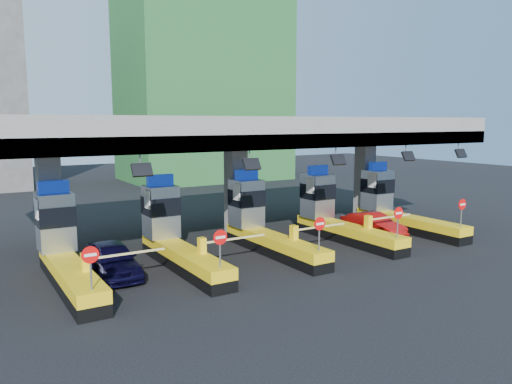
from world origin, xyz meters
TOP-DOWN VIEW (x-y plane):
  - ground at (0.00, 0.00)m, footprint 120.00×120.00m
  - toll_canopy at (0.00, 2.87)m, footprint 28.00×12.09m
  - toll_lane_far_left at (-10.00, 0.28)m, footprint 4.43×8.00m
  - toll_lane_left at (-5.00, 0.28)m, footprint 4.43×8.00m
  - toll_lane_center at (0.00, 0.28)m, footprint 4.43×8.00m
  - toll_lane_right at (5.00, 0.28)m, footprint 4.43×8.00m
  - toll_lane_far_right at (10.00, 0.28)m, footprint 4.43×8.00m
  - bg_building_scaffold at (12.00, 32.00)m, footprint 18.00×12.00m
  - van at (-8.08, -0.30)m, footprint 1.94×4.55m
  - red_car at (7.25, -0.69)m, footprint 1.53×4.26m

SIDE VIEW (x-z plane):
  - ground at x=0.00m, z-range 0.00..0.00m
  - red_car at x=7.25m, z-range 0.00..1.40m
  - van at x=-8.08m, z-range 0.00..1.53m
  - toll_lane_far_left at x=-10.00m, z-range -0.68..3.47m
  - toll_lane_left at x=-5.00m, z-range -0.68..3.47m
  - toll_lane_center at x=0.00m, z-range -0.68..3.47m
  - toll_lane_right at x=5.00m, z-range -0.68..3.47m
  - toll_lane_far_right at x=10.00m, z-range -0.68..3.47m
  - toll_canopy at x=0.00m, z-range 2.63..9.63m
  - bg_building_scaffold at x=12.00m, z-range 0.00..28.00m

